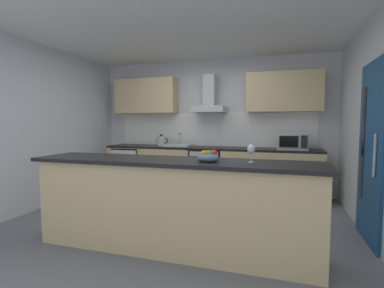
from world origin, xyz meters
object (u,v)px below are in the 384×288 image
at_px(kettle, 161,141).
at_px(oven, 207,170).
at_px(microwave, 292,141).
at_px(sink, 179,145).
at_px(refrigerator, 131,168).
at_px(range_hood, 209,100).
at_px(fruit_bowl, 209,157).
at_px(wine_glass, 251,150).

bearing_deg(kettle, oven, 2.07).
bearing_deg(microwave, sink, 178.94).
relative_size(refrigerator, range_hood, 1.18).
bearing_deg(fruit_bowl, sink, 116.24).
xyz_separation_m(kettle, wine_glass, (1.98, -2.38, 0.10)).
xyz_separation_m(microwave, range_hood, (-1.51, 0.16, 0.74)).
height_order(oven, refrigerator, oven).
height_order(range_hood, fruit_bowl, range_hood).
distance_m(kettle, fruit_bowl, 2.88).
height_order(refrigerator, kettle, kettle).
height_order(refrigerator, range_hood, range_hood).
bearing_deg(oven, range_hood, 90.00).
bearing_deg(sink, microwave, -1.06).
bearing_deg(sink, fruit_bowl, -63.76).
bearing_deg(wine_glass, refrigerator, 137.98).
relative_size(oven, wine_glass, 4.50).
height_order(microwave, range_hood, range_hood).
bearing_deg(wine_glass, sink, 123.89).
relative_size(sink, kettle, 1.73).
distance_m(refrigerator, fruit_bowl, 3.39).
relative_size(oven, fruit_bowl, 3.64).
xyz_separation_m(oven, wine_glass, (1.04, -2.41, 0.64)).
bearing_deg(refrigerator, oven, 0.10).
distance_m(sink, wine_glass, 2.92).
bearing_deg(microwave, fruit_bowl, -109.89).
bearing_deg(microwave, kettle, -179.86).
bearing_deg(microwave, refrigerator, 179.54).
bearing_deg(sink, oven, -1.08).
relative_size(kettle, fruit_bowl, 1.31).
relative_size(oven, kettle, 2.77).
height_order(sink, fruit_bowl, sink).
distance_m(oven, range_hood, 1.33).
xyz_separation_m(oven, kettle, (-0.93, -0.03, 0.55)).
relative_size(refrigerator, wine_glass, 4.78).
bearing_deg(kettle, range_hood, 9.92).
distance_m(kettle, wine_glass, 3.09).
height_order(microwave, kettle, microwave).
bearing_deg(range_hood, oven, -90.00).
xyz_separation_m(sink, kettle, (-0.35, -0.04, 0.08)).
xyz_separation_m(microwave, wine_glass, (-0.46, -2.38, 0.05)).
xyz_separation_m(range_hood, fruit_bowl, (0.63, -2.58, -0.77)).
relative_size(wine_glass, fruit_bowl, 0.81).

